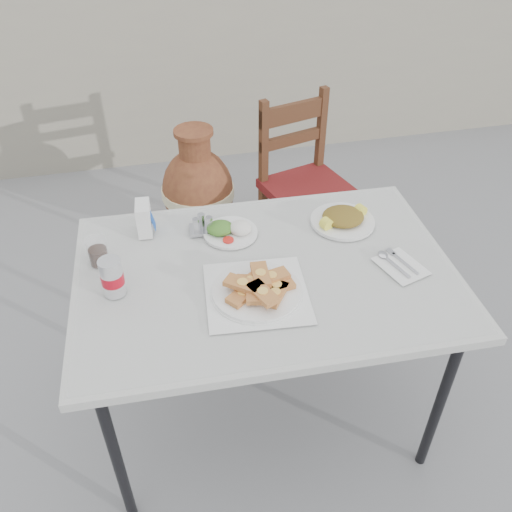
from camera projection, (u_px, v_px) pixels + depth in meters
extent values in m
plane|color=slate|center=(275.00, 416.00, 2.36)|extent=(80.00, 80.00, 0.00)
cylinder|color=black|center=(116.00, 458.00, 1.80)|extent=(0.04, 0.04, 0.76)
cylinder|color=black|center=(440.00, 404.00, 1.96)|extent=(0.04, 0.04, 0.76)
cylinder|color=black|center=(118.00, 307.00, 2.35)|extent=(0.04, 0.04, 0.76)
cylinder|color=black|center=(370.00, 275.00, 2.52)|extent=(0.04, 0.04, 0.76)
cube|color=white|center=(266.00, 274.00, 1.90)|extent=(1.35, 0.94, 0.03)
cube|color=white|center=(266.00, 270.00, 1.89)|extent=(1.31, 0.90, 0.01)
cube|color=silver|center=(257.00, 293.00, 1.79)|extent=(0.37, 0.37, 0.00)
cylinder|color=silver|center=(257.00, 291.00, 1.79)|extent=(0.30, 0.30, 0.01)
cylinder|color=silver|center=(257.00, 292.00, 1.79)|extent=(0.31, 0.31, 0.01)
cylinder|color=silver|center=(230.00, 233.00, 2.05)|extent=(0.21, 0.21, 0.01)
ellipsoid|color=white|center=(241.00, 228.00, 2.03)|extent=(0.08, 0.08, 0.05)
ellipsoid|color=#32641C|center=(220.00, 228.00, 2.04)|extent=(0.10, 0.09, 0.04)
cylinder|color=red|center=(228.00, 240.00, 2.00)|extent=(0.04, 0.04, 0.01)
cylinder|color=silver|center=(343.00, 221.00, 2.11)|extent=(0.25, 0.25, 0.01)
ellipsoid|color=#246419|center=(343.00, 216.00, 2.09)|extent=(0.16, 0.15, 0.05)
cylinder|color=yellow|center=(326.00, 224.00, 2.05)|extent=(0.05, 0.05, 0.05)
cylinder|color=yellow|center=(360.00, 210.00, 2.12)|extent=(0.05, 0.05, 0.05)
cylinder|color=silver|center=(112.00, 277.00, 1.76)|extent=(0.07, 0.07, 0.13)
cylinder|color=red|center=(112.00, 278.00, 1.76)|extent=(0.08, 0.08, 0.04)
cylinder|color=silver|center=(109.00, 262.00, 1.72)|extent=(0.07, 0.07, 0.00)
cylinder|color=white|center=(98.00, 251.00, 1.89)|extent=(0.07, 0.07, 0.10)
cylinder|color=black|center=(99.00, 256.00, 1.90)|extent=(0.06, 0.06, 0.06)
cube|color=silver|center=(144.00, 218.00, 2.03)|extent=(0.06, 0.11, 0.12)
cube|color=#1747AD|center=(153.00, 220.00, 2.04)|extent=(0.02, 0.05, 0.07)
cube|color=silver|center=(203.00, 229.00, 2.07)|extent=(0.10, 0.09, 0.01)
cylinder|color=white|center=(196.00, 225.00, 2.02)|extent=(0.02, 0.02, 0.06)
cylinder|color=white|center=(209.00, 224.00, 2.03)|extent=(0.02, 0.02, 0.06)
cylinder|color=silver|center=(201.00, 220.00, 2.06)|extent=(0.03, 0.03, 0.05)
cube|color=silver|center=(401.00, 266.00, 1.90)|extent=(0.18, 0.20, 0.00)
cube|color=silver|center=(397.00, 267.00, 1.89)|extent=(0.05, 0.13, 0.00)
ellipsoid|color=silver|center=(383.00, 254.00, 1.94)|extent=(0.03, 0.04, 0.01)
cube|color=silver|center=(405.00, 263.00, 1.91)|extent=(0.05, 0.13, 0.00)
cube|color=silver|center=(391.00, 252.00, 1.96)|extent=(0.03, 0.04, 0.00)
cube|color=#3C1D10|center=(296.00, 256.00, 2.87)|extent=(0.05, 0.05, 0.45)
cube|color=#3C1D10|center=(351.00, 236.00, 3.01)|extent=(0.05, 0.05, 0.45)
cube|color=#3C1D10|center=(263.00, 221.00, 3.12)|extent=(0.05, 0.05, 0.45)
cube|color=#3C1D10|center=(315.00, 205.00, 3.26)|extent=(0.05, 0.05, 0.45)
cube|color=maroon|center=(309.00, 191.00, 2.91)|extent=(0.52, 0.52, 0.05)
cube|color=#3C1D10|center=(264.00, 147.00, 2.82)|extent=(0.05, 0.05, 0.50)
cube|color=#3C1D10|center=(321.00, 132.00, 2.96)|extent=(0.05, 0.05, 0.50)
cube|color=#3C1D10|center=(294.00, 112.00, 2.80)|extent=(0.39, 0.14, 0.10)
cube|color=#3C1D10|center=(293.00, 139.00, 2.89)|extent=(0.39, 0.14, 0.06)
cylinder|color=brown|center=(201.00, 234.00, 3.34)|extent=(0.32, 0.32, 0.08)
ellipsoid|color=brown|center=(198.00, 191.00, 3.15)|extent=(0.42, 0.42, 0.52)
cylinder|color=beige|center=(198.00, 191.00, 3.15)|extent=(0.42, 0.42, 0.06)
cylinder|color=brown|center=(195.00, 147.00, 2.97)|extent=(0.18, 0.18, 0.16)
cylinder|color=brown|center=(193.00, 132.00, 2.91)|extent=(0.22, 0.22, 0.02)
cube|color=gray|center=(190.00, 76.00, 3.88)|extent=(6.00, 0.25, 1.20)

